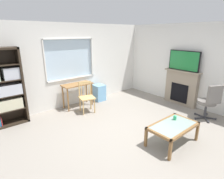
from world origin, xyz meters
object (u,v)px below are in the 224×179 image
object	(u,v)px
tv	(184,61)
desk_under_window	(77,88)
wooden_chair	(86,97)
coffee_table	(173,127)
fireplace	(181,87)
bookshelf	(2,89)
sippy_cup	(175,118)
plastic_drawer_unit	(99,93)
office_chair	(209,101)

from	to	relation	value
tv	desk_under_window	bearing A→B (deg)	143.96
wooden_chair	coffee_table	size ratio (longest dim) A/B	0.83
fireplace	coffee_table	bearing A→B (deg)	-153.02
bookshelf	tv	bearing A→B (deg)	-23.81
desk_under_window	wooden_chair	bearing A→B (deg)	-89.98
wooden_chair	tv	bearing A→B (deg)	-28.17
coffee_table	sippy_cup	bearing A→B (deg)	26.15
desk_under_window	wooden_chair	size ratio (longest dim) A/B	1.05
coffee_table	sippy_cup	distance (m)	0.28
fireplace	coffee_table	world-z (taller)	fireplace
wooden_chair	bookshelf	bearing A→B (deg)	162.57
bookshelf	sippy_cup	xyz separation A→B (m)	(2.72, -3.06, -0.49)
bookshelf	fireplace	distance (m)	5.13
bookshelf	wooden_chair	world-z (taller)	bookshelf
bookshelf	sippy_cup	world-z (taller)	bookshelf
bookshelf	desk_under_window	world-z (taller)	bookshelf
desk_under_window	plastic_drawer_unit	size ratio (longest dim) A/B	1.71
bookshelf	coffee_table	world-z (taller)	bookshelf
plastic_drawer_unit	office_chair	bearing A→B (deg)	-66.32
wooden_chair	plastic_drawer_unit	distance (m)	1.03
fireplace	office_chair	world-z (taller)	fireplace
desk_under_window	coffee_table	world-z (taller)	desk_under_window
tv	sippy_cup	world-z (taller)	tv
tv	sippy_cup	size ratio (longest dim) A/B	10.98
wooden_chair	fireplace	distance (m)	3.06
plastic_drawer_unit	coffee_table	distance (m)	3.14
coffee_table	sippy_cup	xyz separation A→B (m)	(0.24, 0.12, 0.10)
bookshelf	sippy_cup	distance (m)	4.12
fireplace	bookshelf	bearing A→B (deg)	156.27
wooden_chair	desk_under_window	bearing A→B (deg)	90.02
desk_under_window	sippy_cup	distance (m)	3.05
desk_under_window	plastic_drawer_unit	bearing A→B (deg)	3.39
bookshelf	fireplace	bearing A→B (deg)	-23.73
desk_under_window	plastic_drawer_unit	xyz separation A→B (m)	(0.85, 0.05, -0.34)
wooden_chair	sippy_cup	world-z (taller)	wooden_chair
tv	office_chair	size ratio (longest dim) A/B	0.99
fireplace	coffee_table	size ratio (longest dim) A/B	1.07
wooden_chair	plastic_drawer_unit	world-z (taller)	wooden_chair
wooden_chair	sippy_cup	bearing A→B (deg)	-73.05
office_chair	coffee_table	bearing A→B (deg)	-179.57
wooden_chair	office_chair	xyz separation A→B (m)	(2.21, -2.54, 0.09)
bookshelf	office_chair	distance (m)	5.26
bookshelf	office_chair	bearing A→B (deg)	-37.04
bookshelf	tv	xyz separation A→B (m)	(4.66, -2.06, 0.47)
plastic_drawer_unit	wooden_chair	bearing A→B (deg)	-146.24
fireplace	desk_under_window	bearing A→B (deg)	144.15
wooden_chair	office_chair	distance (m)	3.36
bookshelf	office_chair	world-z (taller)	bookshelf
plastic_drawer_unit	bookshelf	bearing A→B (deg)	178.84
plastic_drawer_unit	desk_under_window	bearing A→B (deg)	-176.61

